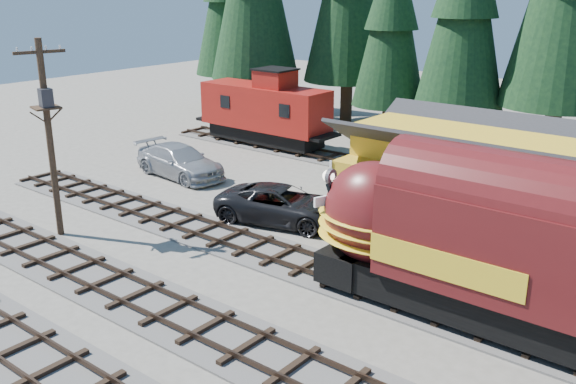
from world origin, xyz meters
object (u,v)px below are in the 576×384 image
Objects in this scene: depot at (490,180)px; pickup_truck_b at (180,161)px; locomotive at (540,265)px; pickup_truck_a at (282,205)px; caboose at (265,111)px; utility_pole at (49,127)px.

pickup_truck_b is at bearing -176.31° from depot.
locomotive reaches higher than pickup_truck_a.
pickup_truck_a is 1.00× the size of pickup_truck_b.
utility_pole is (3.51, -18.18, 2.46)m from caboose.
utility_pole is 10.66m from pickup_truck_b.
utility_pole is 10.86m from pickup_truck_a.
pickup_truck_b is (-22.20, 5.34, -1.72)m from locomotive.
depot is 18.12m from pickup_truck_b.
caboose is 1.10× the size of utility_pole.
caboose is (-18.86, 7.50, -0.49)m from depot.
depot reaches higher than pickup_truck_b.
depot is at bearing 123.09° from locomotive.
depot is at bearing -85.12° from pickup_truck_a.
depot is 1.48× the size of utility_pole.
caboose is at bearing 148.78° from locomotive.
caboose is 14.98m from pickup_truck_a.
pickup_truck_b is at bearing 61.53° from pickup_truck_a.
pickup_truck_a is at bearing -97.37° from pickup_truck_b.
utility_pole is at bearing 121.62° from pickup_truck_a.
locomotive is (4.24, -6.50, -0.33)m from depot.
locomotive is 1.74× the size of caboose.
pickup_truck_a is (-8.56, -3.25, -2.09)m from depot.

